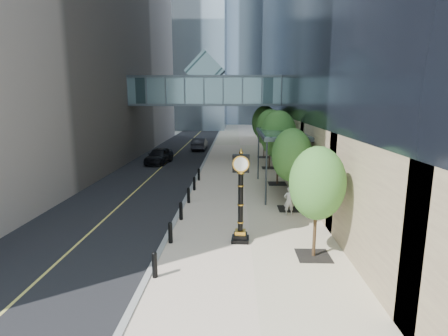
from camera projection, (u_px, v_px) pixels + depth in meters
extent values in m
plane|color=gray|center=(227.00, 294.00, 11.96)|extent=(320.00, 320.00, 0.00)
cube|color=black|center=(186.00, 145.00, 51.41)|extent=(8.00, 180.00, 0.02)
cube|color=beige|center=(240.00, 145.00, 51.16)|extent=(8.00, 180.00, 0.06)
cube|color=gray|center=(213.00, 145.00, 51.28)|extent=(0.25, 180.00, 0.07)
cube|color=#ABC4D8|center=(218.00, 26.00, 123.64)|extent=(22.00, 22.00, 65.00)
cube|color=#45696F|center=(205.00, 91.00, 38.08)|extent=(17.00, 4.00, 3.00)
cube|color=#383F44|center=(206.00, 105.00, 38.36)|extent=(17.00, 4.20, 0.25)
cube|color=#383F44|center=(205.00, 77.00, 37.80)|extent=(17.00, 4.20, 0.25)
cube|color=#45696F|center=(205.00, 71.00, 37.68)|extent=(4.24, 3.00, 4.24)
cube|color=#383F44|center=(281.00, 134.00, 24.78)|extent=(3.00, 8.00, 0.25)
cube|color=#45696F|center=(281.00, 132.00, 24.75)|extent=(2.80, 7.80, 0.06)
cylinder|color=#383F44|center=(266.00, 173.00, 21.59)|extent=(0.12, 0.12, 4.20)
cylinder|color=#383F44|center=(258.00, 155.00, 28.85)|extent=(0.12, 0.12, 4.20)
cylinder|color=black|center=(155.00, 266.00, 12.92)|extent=(0.20, 0.20, 0.90)
cylinder|color=black|center=(170.00, 234.00, 16.06)|extent=(0.20, 0.20, 0.90)
cylinder|color=black|center=(181.00, 212.00, 19.20)|extent=(0.20, 0.20, 0.90)
cylinder|color=black|center=(189.00, 196.00, 22.34)|extent=(0.20, 0.20, 0.90)
cylinder|color=black|center=(194.00, 184.00, 25.48)|extent=(0.20, 0.20, 0.90)
cylinder|color=black|center=(199.00, 175.00, 28.62)|extent=(0.20, 0.20, 0.90)
cube|color=black|center=(313.00, 256.00, 14.78)|extent=(1.40, 1.40, 0.02)
cylinder|color=#412B1B|center=(315.00, 228.00, 14.54)|extent=(0.14, 0.14, 2.49)
ellipsoid|color=#346525|center=(317.00, 183.00, 14.17)|extent=(2.28, 2.28, 3.04)
cube|color=black|center=(290.00, 209.00, 21.15)|extent=(1.40, 1.40, 0.02)
cylinder|color=#412B1B|center=(291.00, 188.00, 20.91)|extent=(0.14, 0.14, 2.60)
ellipsoid|color=#346525|center=(292.00, 155.00, 20.52)|extent=(2.38, 2.38, 3.17)
cube|color=black|center=(277.00, 184.00, 27.53)|extent=(1.40, 1.40, 0.02)
cylinder|color=#412B1B|center=(278.00, 165.00, 27.24)|extent=(0.14, 0.14, 3.04)
ellipsoid|color=#346525|center=(279.00, 135.00, 26.79)|extent=(2.79, 2.79, 3.72)
cube|color=black|center=(269.00, 168.00, 33.91)|extent=(1.40, 1.40, 0.02)
cylinder|color=#412B1B|center=(270.00, 153.00, 33.62)|extent=(0.14, 0.14, 3.00)
ellipsoid|color=#346525|center=(270.00, 129.00, 33.18)|extent=(2.75, 2.75, 3.67)
cube|color=black|center=(264.00, 157.00, 40.28)|extent=(1.40, 1.40, 0.02)
cylinder|color=#412B1B|center=(264.00, 144.00, 39.99)|extent=(0.14, 0.14, 3.12)
ellipsoid|color=#346525|center=(265.00, 123.00, 39.52)|extent=(2.86, 2.86, 3.82)
cube|color=black|center=(240.00, 239.00, 16.31)|extent=(0.85, 0.85, 0.18)
cube|color=black|center=(240.00, 236.00, 16.28)|extent=(0.66, 0.66, 0.18)
cube|color=gold|center=(240.00, 232.00, 16.24)|extent=(0.52, 0.52, 0.18)
cylinder|color=black|center=(241.00, 202.00, 15.96)|extent=(0.23, 0.23, 2.76)
cube|color=black|center=(241.00, 163.00, 15.62)|extent=(0.77, 0.31, 0.80)
cylinder|color=white|center=(241.00, 163.00, 15.77)|extent=(0.62, 0.07, 0.62)
cylinder|color=white|center=(241.00, 164.00, 15.47)|extent=(0.62, 0.07, 0.62)
sphere|color=gold|center=(241.00, 153.00, 15.53)|extent=(0.18, 0.18, 0.18)
imported|color=beige|center=(289.00, 201.00, 19.88)|extent=(0.64, 0.45, 1.68)
imported|color=black|center=(159.00, 156.00, 36.48)|extent=(2.55, 5.04, 1.65)
imported|color=black|center=(200.00, 144.00, 46.46)|extent=(1.82, 4.89, 1.60)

